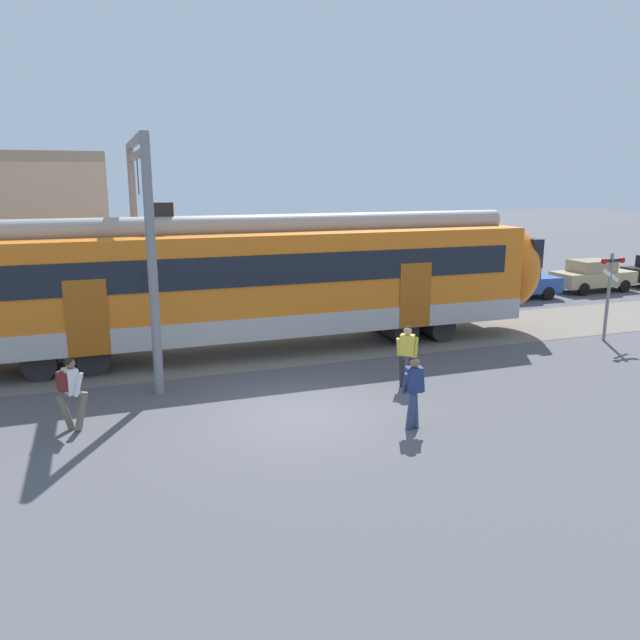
{
  "coord_description": "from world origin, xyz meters",
  "views": [
    {
      "loc": [
        -4.15,
        -13.2,
        5.44
      ],
      "look_at": [
        1.47,
        2.62,
        1.6
      ],
      "focal_mm": 35.0,
      "sensor_mm": 36.0,
      "label": 1
    }
  ],
  "objects_px": {
    "pedestrian_white": "(70,388)",
    "parked_car_tan": "(593,275)",
    "parked_car_blue": "(515,282)",
    "pedestrian_yellow": "(407,350)",
    "pedestrian_navy": "(414,387)",
    "crossing_signal": "(610,283)"
  },
  "relations": [
    {
      "from": "pedestrian_yellow",
      "to": "parked_car_blue",
      "type": "height_order",
      "value": "pedestrian_yellow"
    },
    {
      "from": "pedestrian_white",
      "to": "pedestrian_navy",
      "type": "relative_size",
      "value": 1.0
    },
    {
      "from": "pedestrian_yellow",
      "to": "pedestrian_navy",
      "type": "bearing_deg",
      "value": -114.7
    },
    {
      "from": "pedestrian_white",
      "to": "parked_car_tan",
      "type": "xyz_separation_m",
      "value": [
        23.46,
        9.99,
        -0.21
      ]
    },
    {
      "from": "pedestrian_yellow",
      "to": "parked_car_tan",
      "type": "distance_m",
      "value": 18.02
    },
    {
      "from": "parked_car_blue",
      "to": "crossing_signal",
      "type": "bearing_deg",
      "value": -103.7
    },
    {
      "from": "pedestrian_navy",
      "to": "parked_car_tan",
      "type": "relative_size",
      "value": 0.42
    },
    {
      "from": "pedestrian_navy",
      "to": "crossing_signal",
      "type": "relative_size",
      "value": 0.56
    },
    {
      "from": "pedestrian_white",
      "to": "parked_car_blue",
      "type": "relative_size",
      "value": 0.41
    },
    {
      "from": "parked_car_blue",
      "to": "parked_car_tan",
      "type": "distance_m",
      "value": 4.77
    },
    {
      "from": "parked_car_blue",
      "to": "crossing_signal",
      "type": "height_order",
      "value": "crossing_signal"
    },
    {
      "from": "pedestrian_yellow",
      "to": "parked_car_tan",
      "type": "bearing_deg",
      "value": 32.75
    },
    {
      "from": "pedestrian_yellow",
      "to": "parked_car_blue",
      "type": "distance_m",
      "value": 14.05
    },
    {
      "from": "pedestrian_navy",
      "to": "pedestrian_yellow",
      "type": "relative_size",
      "value": 1.0
    },
    {
      "from": "parked_car_blue",
      "to": "parked_car_tan",
      "type": "height_order",
      "value": "same"
    },
    {
      "from": "parked_car_tan",
      "to": "parked_car_blue",
      "type": "bearing_deg",
      "value": -176.35
    },
    {
      "from": "pedestrian_navy",
      "to": "parked_car_tan",
      "type": "distance_m",
      "value": 20.53
    },
    {
      "from": "crossing_signal",
      "to": "parked_car_tan",
      "type": "bearing_deg",
      "value": 49.67
    },
    {
      "from": "parked_car_tan",
      "to": "pedestrian_navy",
      "type": "bearing_deg",
      "value": -142.88
    },
    {
      "from": "pedestrian_white",
      "to": "parked_car_tan",
      "type": "bearing_deg",
      "value": 23.07
    },
    {
      "from": "pedestrian_white",
      "to": "pedestrian_yellow",
      "type": "relative_size",
      "value": 1.0
    },
    {
      "from": "pedestrian_yellow",
      "to": "crossing_signal",
      "type": "distance_m",
      "value": 8.88
    }
  ]
}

